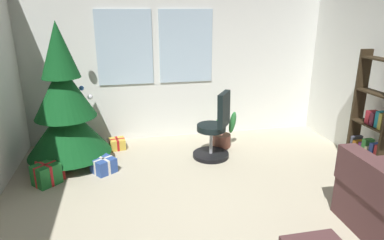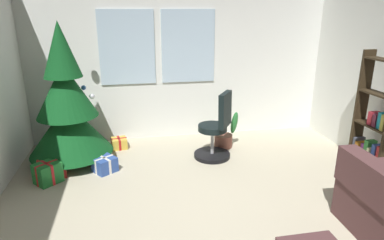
{
  "view_description": "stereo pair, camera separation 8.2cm",
  "coord_description": "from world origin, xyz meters",
  "px_view_note": "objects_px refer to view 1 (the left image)",
  "views": [
    {
      "loc": [
        -0.96,
        -2.72,
        2.2
      ],
      "look_at": [
        -0.15,
        1.13,
        0.9
      ],
      "focal_mm": 31.68,
      "sensor_mm": 36.0,
      "label": 1
    },
    {
      "loc": [
        -0.88,
        -2.73,
        2.2
      ],
      "look_at": [
        -0.15,
        1.13,
        0.9
      ],
      "focal_mm": 31.68,
      "sensor_mm": 36.0,
      "label": 2
    }
  ],
  "objects_px": {
    "office_chair": "(215,132)",
    "potted_plant": "(223,134)",
    "gift_box_red": "(50,170)",
    "gift_box_green": "(46,174)",
    "gift_box_gold": "(117,144)",
    "bookshelf": "(372,122)",
    "gift_box_blue": "(104,165)",
    "holiday_tree": "(65,109)"
  },
  "relations": [
    {
      "from": "holiday_tree",
      "to": "gift_box_red",
      "type": "relative_size",
      "value": 6.3
    },
    {
      "from": "gift_box_red",
      "to": "bookshelf",
      "type": "distance_m",
      "value": 4.41
    },
    {
      "from": "holiday_tree",
      "to": "gift_box_green",
      "type": "bearing_deg",
      "value": -111.23
    },
    {
      "from": "gift_box_gold",
      "to": "bookshelf",
      "type": "bearing_deg",
      "value": -24.54
    },
    {
      "from": "gift_box_green",
      "to": "bookshelf",
      "type": "relative_size",
      "value": 0.24
    },
    {
      "from": "potted_plant",
      "to": "gift_box_red",
      "type": "bearing_deg",
      "value": -166.81
    },
    {
      "from": "gift_box_gold",
      "to": "bookshelf",
      "type": "xyz_separation_m",
      "value": [
        3.42,
        -1.56,
        0.66
      ]
    },
    {
      "from": "holiday_tree",
      "to": "gift_box_green",
      "type": "xyz_separation_m",
      "value": [
        -0.23,
        -0.6,
        -0.7
      ]
    },
    {
      "from": "holiday_tree",
      "to": "office_chair",
      "type": "relative_size",
      "value": 2.42
    },
    {
      "from": "gift_box_blue",
      "to": "office_chair",
      "type": "bearing_deg",
      "value": 5.62
    },
    {
      "from": "bookshelf",
      "to": "potted_plant",
      "type": "xyz_separation_m",
      "value": [
        -1.69,
        1.32,
        -0.53
      ]
    },
    {
      "from": "gift_box_blue",
      "to": "office_chair",
      "type": "relative_size",
      "value": 0.37
    },
    {
      "from": "gift_box_blue",
      "to": "office_chair",
      "type": "xyz_separation_m",
      "value": [
        1.66,
        0.16,
        0.31
      ]
    },
    {
      "from": "gift_box_blue",
      "to": "bookshelf",
      "type": "relative_size",
      "value": 0.23
    },
    {
      "from": "gift_box_green",
      "to": "bookshelf",
      "type": "distance_m",
      "value": 4.4
    },
    {
      "from": "gift_box_red",
      "to": "bookshelf",
      "type": "bearing_deg",
      "value": -9.29
    },
    {
      "from": "holiday_tree",
      "to": "gift_box_green",
      "type": "height_order",
      "value": "holiday_tree"
    },
    {
      "from": "holiday_tree",
      "to": "gift_box_green",
      "type": "distance_m",
      "value": 0.96
    },
    {
      "from": "bookshelf",
      "to": "potted_plant",
      "type": "relative_size",
      "value": 2.53
    },
    {
      "from": "holiday_tree",
      "to": "office_chair",
      "type": "distance_m",
      "value": 2.2
    },
    {
      "from": "office_chair",
      "to": "potted_plant",
      "type": "xyz_separation_m",
      "value": [
        0.26,
        0.42,
        -0.19
      ]
    },
    {
      "from": "gift_box_red",
      "to": "potted_plant",
      "type": "height_order",
      "value": "potted_plant"
    },
    {
      "from": "gift_box_green",
      "to": "potted_plant",
      "type": "xyz_separation_m",
      "value": [
        2.64,
        0.77,
        0.08
      ]
    },
    {
      "from": "gift_box_green",
      "to": "potted_plant",
      "type": "distance_m",
      "value": 2.75
    },
    {
      "from": "gift_box_gold",
      "to": "office_chair",
      "type": "xyz_separation_m",
      "value": [
        1.47,
        -0.66,
        0.33
      ]
    },
    {
      "from": "gift_box_gold",
      "to": "potted_plant",
      "type": "relative_size",
      "value": 0.42
    },
    {
      "from": "gift_box_red",
      "to": "gift_box_green",
      "type": "xyz_separation_m",
      "value": [
        -0.02,
        -0.16,
        0.02
      ]
    },
    {
      "from": "gift_box_blue",
      "to": "bookshelf",
      "type": "bearing_deg",
      "value": -11.61
    },
    {
      "from": "gift_box_red",
      "to": "gift_box_gold",
      "type": "bearing_deg",
      "value": 44.06
    },
    {
      "from": "holiday_tree",
      "to": "gift_box_gold",
      "type": "relative_size",
      "value": 9.15
    },
    {
      "from": "gift_box_green",
      "to": "gift_box_gold",
      "type": "distance_m",
      "value": 1.36
    },
    {
      "from": "gift_box_gold",
      "to": "bookshelf",
      "type": "relative_size",
      "value": 0.16
    },
    {
      "from": "office_chair",
      "to": "potted_plant",
      "type": "bearing_deg",
      "value": 57.63
    },
    {
      "from": "gift_box_green",
      "to": "office_chair",
      "type": "height_order",
      "value": "office_chair"
    },
    {
      "from": "office_chair",
      "to": "gift_box_red",
      "type": "bearing_deg",
      "value": -175.16
    },
    {
      "from": "gift_box_gold",
      "to": "gift_box_blue",
      "type": "xyz_separation_m",
      "value": [
        -0.19,
        -0.82,
        0.02
      ]
    },
    {
      "from": "office_chair",
      "to": "bookshelf",
      "type": "distance_m",
      "value": 2.18
    },
    {
      "from": "gift_box_green",
      "to": "gift_box_blue",
      "type": "bearing_deg",
      "value": 15.21
    },
    {
      "from": "gift_box_red",
      "to": "office_chair",
      "type": "bearing_deg",
      "value": 4.84
    },
    {
      "from": "holiday_tree",
      "to": "bookshelf",
      "type": "xyz_separation_m",
      "value": [
        4.09,
        -1.15,
        -0.1
      ]
    },
    {
      "from": "gift_box_gold",
      "to": "bookshelf",
      "type": "distance_m",
      "value": 3.82
    },
    {
      "from": "gift_box_red",
      "to": "gift_box_green",
      "type": "bearing_deg",
      "value": -96.67
    }
  ]
}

